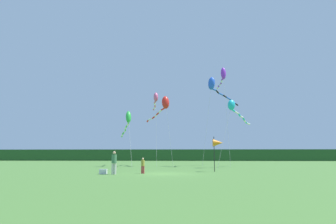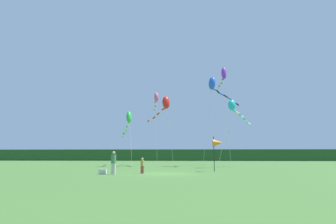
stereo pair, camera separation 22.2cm
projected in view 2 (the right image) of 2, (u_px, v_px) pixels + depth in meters
The scene contains 12 objects.
ground_plane at pixel (163, 174), 22.62m from camera, with size 120.00×120.00×0.00m, color #477533.
distant_treeline at pixel (178, 155), 67.25m from camera, with size 108.00×2.90×2.62m, color #234C23.
person_adult at pixel (113, 161), 22.14m from camera, with size 0.39×0.39×1.77m.
person_child at pixel (142, 165), 22.90m from camera, with size 0.28×0.28×1.26m.
cooler_box at pixel (103, 172), 22.29m from camera, with size 0.56×0.43×0.38m, color silver.
banner_flag_pole at pixel (218, 143), 25.60m from camera, with size 0.90×0.70×3.12m.
kite_blue at pixel (215, 86), 38.76m from camera, with size 6.06×6.96×11.96m.
kite_purple at pixel (223, 75), 37.01m from camera, with size 0.86×6.27×12.77m.
kite_green at pixel (128, 121), 37.51m from camera, with size 3.48×9.90×7.20m.
kite_cyan at pixel (234, 107), 33.74m from camera, with size 5.36×7.56×8.03m.
kite_rainbow at pixel (156, 99), 38.47m from camera, with size 1.18×6.14×9.84m.
kite_red at pixel (165, 104), 38.19m from camera, with size 4.23×6.50×9.28m.
Camera 2 is at (1.74, -23.03, 1.56)m, focal length 30.43 mm.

